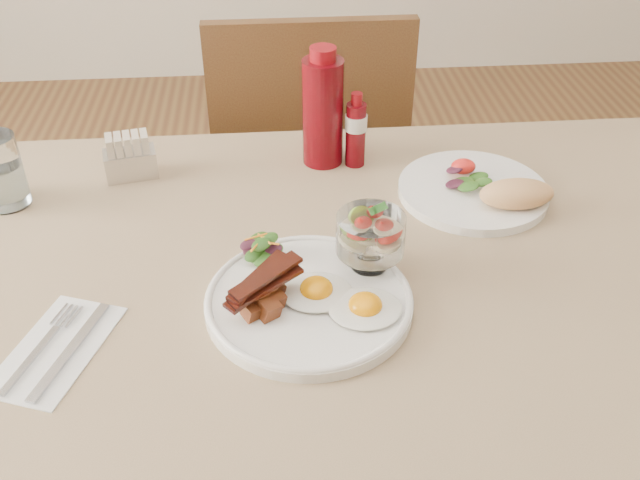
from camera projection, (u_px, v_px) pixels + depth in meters
table at (337, 318)px, 1.07m from camera, size 1.33×0.88×0.75m
chair_far at (308, 172)px, 1.69m from camera, size 0.42×0.42×0.93m
main_plate at (309, 302)px, 0.96m from camera, size 0.28×0.28×0.02m
fried_eggs at (340, 299)px, 0.94m from camera, size 0.16×0.13×0.03m
bacon_potato_pile at (263, 292)px, 0.92m from camera, size 0.11×0.10×0.05m
side_salad at (263, 249)px, 1.01m from camera, size 0.06×0.06×0.04m
fruit_cup at (370, 234)px, 0.98m from camera, size 0.10×0.10×0.10m
second_plate at (483, 190)px, 1.17m from camera, size 0.25×0.25×0.06m
ketchup_bottle at (323, 110)px, 1.22m from camera, size 0.08×0.08×0.21m
hot_sauce_bottle at (356, 131)px, 1.23m from camera, size 0.05×0.05×0.14m
sugar_caddy at (130, 158)px, 1.22m from camera, size 0.09×0.06×0.08m
water_glass at (2, 175)px, 1.14m from camera, size 0.07×0.07×0.12m
napkin_cutlery at (57, 349)px, 0.89m from camera, size 0.16×0.21×0.01m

